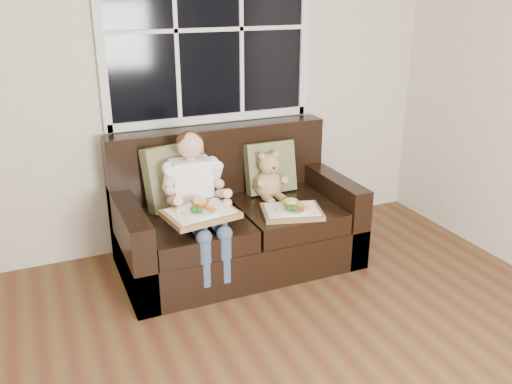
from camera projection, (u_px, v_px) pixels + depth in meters
name	position (u px, v px, depth m)	size (l,w,h in m)	color
room_walls	(347.00, 110.00, 1.68)	(4.52, 5.02, 2.71)	beige
window_back	(209.00, 30.00, 3.93)	(1.62, 0.04, 1.37)	black
loveseat	(234.00, 222.00, 4.01)	(1.70, 0.92, 0.96)	black
pillow_left	(176.00, 176.00, 3.87)	(0.49, 0.31, 0.47)	olive
pillow_right	(270.00, 167.00, 4.15)	(0.39, 0.18, 0.40)	olive
child	(196.00, 190.00, 3.66)	(0.40, 0.60, 0.90)	white
teddy_bear	(269.00, 179.00, 4.05)	(0.21, 0.27, 0.37)	tan
tray_left	(201.00, 212.00, 3.51)	(0.50, 0.41, 0.10)	olive
tray_right	(292.00, 210.00, 3.79)	(0.48, 0.41, 0.09)	olive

